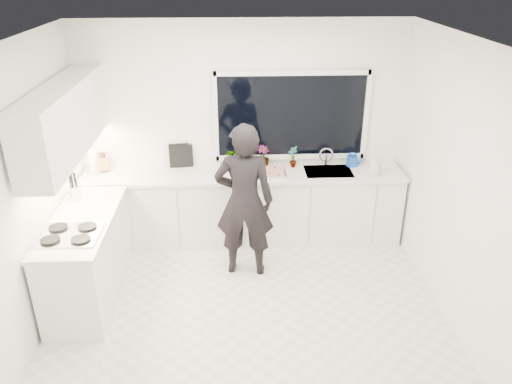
{
  "coord_description": "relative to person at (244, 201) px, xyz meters",
  "views": [
    {
      "loc": [
        -0.11,
        -4.19,
        3.32
      ],
      "look_at": [
        0.1,
        0.4,
        1.15
      ],
      "focal_mm": 35.0,
      "sensor_mm": 36.0,
      "label": 1
    }
  ],
  "objects": [
    {
      "name": "picture_frame_small",
      "position": [
        -0.79,
        0.98,
        0.18
      ],
      "size": [
        0.25,
        0.06,
        0.3
      ],
      "primitive_type": "cube",
      "rotation": [
        0.0,
        0.0,
        0.15
      ],
      "color": "black",
      "rests_on": "countertop_back"
    },
    {
      "name": "pizza",
      "position": [
        0.27,
        0.71,
        0.06
      ],
      "size": [
        0.47,
        0.34,
        0.01
      ],
      "primitive_type": "cube",
      "rotation": [
        0.0,
        0.0,
        -0.01
      ],
      "color": "#B43118",
      "rests_on": "pizza_tray"
    },
    {
      "name": "soap_bottles",
      "position": [
        1.59,
        0.59,
        0.17
      ],
      "size": [
        0.16,
        0.13,
        0.31
      ],
      "color": "#D8BF66",
      "rests_on": "countertop_back"
    },
    {
      "name": "herb_plants",
      "position": [
        0.09,
        0.9,
        0.17
      ],
      "size": [
        0.94,
        0.31,
        0.3
      ],
      "color": "#26662D",
      "rests_on": "countertop_back"
    },
    {
      "name": "upper_cabinets",
      "position": [
        -1.78,
        -0.01,
        0.96
      ],
      "size": [
        0.34,
        2.1,
        0.7
      ],
      "primitive_type": "cube",
      "color": "white",
      "rests_on": "wall_left"
    },
    {
      "name": "floor",
      "position": [
        0.01,
        -0.71,
        -0.9
      ],
      "size": [
        4.0,
        3.5,
        0.02
      ],
      "primitive_type": "cube",
      "color": "beige",
      "rests_on": "ground"
    },
    {
      "name": "countertop_left",
      "position": [
        -1.66,
        -0.36,
        0.01
      ],
      "size": [
        0.62,
        1.6,
        0.04
      ],
      "primitive_type": "cube",
      "color": "silver",
      "rests_on": "base_cabinets_left"
    },
    {
      "name": "person",
      "position": [
        0.0,
        0.0,
        0.0
      ],
      "size": [
        0.68,
        0.48,
        1.79
      ],
      "primitive_type": "imported",
      "rotation": [
        0.0,
        0.0,
        3.06
      ],
      "color": "black",
      "rests_on": "floor"
    },
    {
      "name": "stovetop",
      "position": [
        -1.68,
        -0.71,
        0.04
      ],
      "size": [
        0.56,
        0.48,
        0.03
      ],
      "primitive_type": "cube",
      "color": "black",
      "rests_on": "countertop_left"
    },
    {
      "name": "base_cabinets_back",
      "position": [
        0.01,
        0.74,
        -0.45
      ],
      "size": [
        3.92,
        0.58,
        0.88
      ],
      "primitive_type": "cube",
      "color": "white",
      "rests_on": "floor"
    },
    {
      "name": "base_cabinets_left",
      "position": [
        -1.66,
        -0.36,
        -0.45
      ],
      "size": [
        0.58,
        1.6,
        0.88
      ],
      "primitive_type": "cube",
      "color": "white",
      "rests_on": "floor"
    },
    {
      "name": "sink",
      "position": [
        1.06,
        0.74,
        -0.02
      ],
      "size": [
        0.58,
        0.42,
        0.14
      ],
      "primitive_type": "cube",
      "color": "silver",
      "rests_on": "countertop_back"
    },
    {
      "name": "wall_back",
      "position": [
        0.01,
        1.05,
        0.46
      ],
      "size": [
        4.0,
        0.02,
        2.7
      ],
      "primitive_type": "cube",
      "color": "white",
      "rests_on": "ground"
    },
    {
      "name": "wall_left",
      "position": [
        -2.0,
        -0.71,
        0.46
      ],
      "size": [
        0.02,
        3.5,
        2.7
      ],
      "primitive_type": "cube",
      "color": "white",
      "rests_on": "ground"
    },
    {
      "name": "faucet",
      "position": [
        1.06,
        0.94,
        0.14
      ],
      "size": [
        0.03,
        0.03,
        0.22
      ],
      "primitive_type": "cylinder",
      "color": "silver",
      "rests_on": "countertop_back"
    },
    {
      "name": "countertop_back",
      "position": [
        0.01,
        0.73,
        0.01
      ],
      "size": [
        3.94,
        0.62,
        0.04
      ],
      "primitive_type": "cube",
      "color": "silver",
      "rests_on": "base_cabinets_back"
    },
    {
      "name": "watering_can",
      "position": [
        1.39,
        0.9,
        0.09
      ],
      "size": [
        0.18,
        0.18,
        0.13
      ],
      "primitive_type": "cylinder",
      "rotation": [
        0.0,
        0.0,
        0.4
      ],
      "color": "#1246AE",
      "rests_on": "countertop_back"
    },
    {
      "name": "ceiling",
      "position": [
        0.01,
        -0.71,
        1.82
      ],
      "size": [
        4.0,
        3.5,
        0.02
      ],
      "primitive_type": "cube",
      "color": "white",
      "rests_on": "wall_back"
    },
    {
      "name": "picture_frame_large",
      "position": [
        -0.73,
        0.98,
        0.17
      ],
      "size": [
        0.22,
        0.06,
        0.28
      ],
      "primitive_type": "cube",
      "rotation": [
        0.0,
        0.0,
        0.17
      ],
      "color": "black",
      "rests_on": "countertop_back"
    },
    {
      "name": "pizza_tray",
      "position": [
        0.27,
        0.71,
        0.04
      ],
      "size": [
        0.51,
        0.38,
        0.03
      ],
      "primitive_type": "cube",
      "rotation": [
        0.0,
        0.0,
        -0.01
      ],
      "color": "#B0B1B4",
      "rests_on": "countertop_back"
    },
    {
      "name": "window",
      "position": [
        0.61,
        1.02,
        0.66
      ],
      "size": [
        1.8,
        0.02,
        1.0
      ],
      "primitive_type": "cube",
      "color": "black",
      "rests_on": "wall_back"
    },
    {
      "name": "wall_right",
      "position": [
        2.02,
        -0.71,
        0.46
      ],
      "size": [
        0.02,
        3.5,
        2.7
      ],
      "primitive_type": "cube",
      "color": "white",
      "rests_on": "ground"
    },
    {
      "name": "paper_towel_roll",
      "position": [
        -1.82,
        0.84,
        0.16
      ],
      "size": [
        0.12,
        0.12,
        0.26
      ],
      "primitive_type": "cylinder",
      "rotation": [
        0.0,
        0.0,
        0.07
      ],
      "color": "white",
      "rests_on": "countertop_back"
    },
    {
      "name": "knife_block",
      "position": [
        -1.72,
        0.88,
        0.14
      ],
      "size": [
        0.15,
        0.13,
        0.22
      ],
      "primitive_type": "cube",
      "rotation": [
        0.0,
        0.0,
        0.27
      ],
      "color": "#9E7149",
      "rests_on": "countertop_back"
    },
    {
      "name": "utensil_crock",
      "position": [
        -1.84,
        0.09,
        0.11
      ],
      "size": [
        0.14,
        0.14,
        0.16
      ],
      "primitive_type": "cylinder",
      "rotation": [
        0.0,
        0.0,
        -0.09
      ],
      "color": "#B2B3B7",
      "rests_on": "countertop_left"
    }
  ]
}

